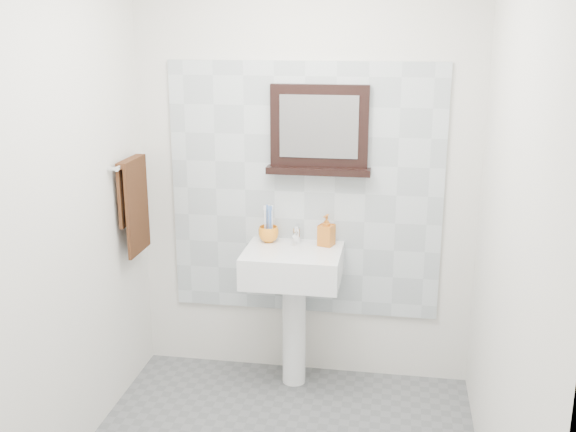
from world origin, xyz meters
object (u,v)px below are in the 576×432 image
object	(u,v)px
soap_dispenser	(326,230)
framed_mirror	(319,132)
toothbrush_cup	(269,234)
hand_towel	(134,198)
pedestal_sink	(293,280)

from	to	relation	value
soap_dispenser	framed_mirror	world-z (taller)	framed_mirror
toothbrush_cup	hand_towel	bearing A→B (deg)	-165.32
pedestal_sink	hand_towel	world-z (taller)	hand_towel
toothbrush_cup	hand_towel	distance (m)	0.80
framed_mirror	hand_towel	size ratio (longest dim) A/B	1.08
framed_mirror	hand_towel	world-z (taller)	framed_mirror
soap_dispenser	framed_mirror	size ratio (longest dim) A/B	0.31
toothbrush_cup	framed_mirror	distance (m)	0.67
pedestal_sink	hand_towel	xyz separation A→B (m)	(-0.91, -0.07, 0.46)
hand_towel	soap_dispenser	bearing A→B (deg)	9.43
pedestal_sink	hand_towel	distance (m)	1.02
toothbrush_cup	framed_mirror	size ratio (longest dim) A/B	0.20
hand_towel	pedestal_sink	bearing A→B (deg)	4.47
toothbrush_cup	hand_towel	size ratio (longest dim) A/B	0.22
pedestal_sink	soap_dispenser	xyz separation A→B (m)	(0.18, 0.11, 0.28)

